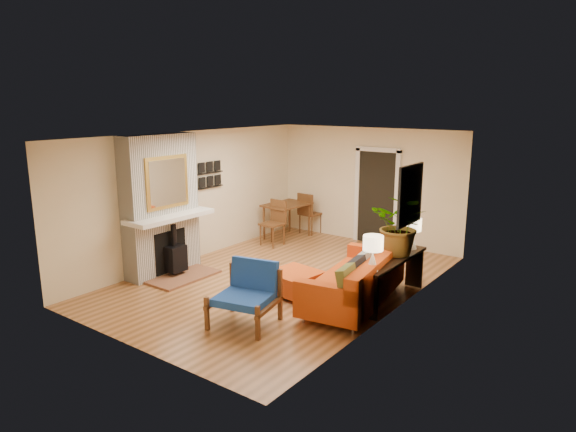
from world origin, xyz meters
name	(u,v)px	position (x,y,z in m)	size (l,w,h in m)	color
room_shell	(380,195)	(0.60, 2.63, 1.24)	(6.50, 6.50, 6.50)	#B57645
fireplace	(162,209)	(-2.00, -1.00, 1.24)	(1.09, 1.68, 2.60)	white
sofa	(359,280)	(1.69, -0.19, 0.40)	(1.33, 2.45, 0.92)	silver
ottoman	(294,281)	(0.59, -0.42, 0.22)	(0.86, 0.86, 0.39)	silver
blue_chair	(248,290)	(0.69, -1.73, 0.49)	(1.03, 1.01, 0.90)	brown
dining_table	(289,211)	(-1.57, 2.39, 0.66)	(0.86, 1.89, 1.01)	brown
console_table	(394,267)	(2.07, 0.26, 0.58)	(0.34, 1.85, 0.72)	black
lamp_near	(373,249)	(2.07, -0.51, 1.06)	(0.30, 0.30, 0.54)	white
lamp_far	(412,230)	(2.07, 0.92, 1.06)	(0.30, 0.30, 0.54)	white
houseplant	(401,225)	(2.06, 0.49, 1.23)	(0.90, 0.78, 1.00)	#1E5919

